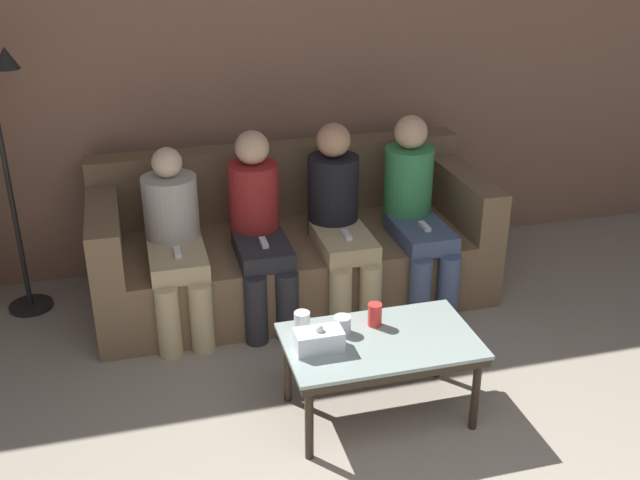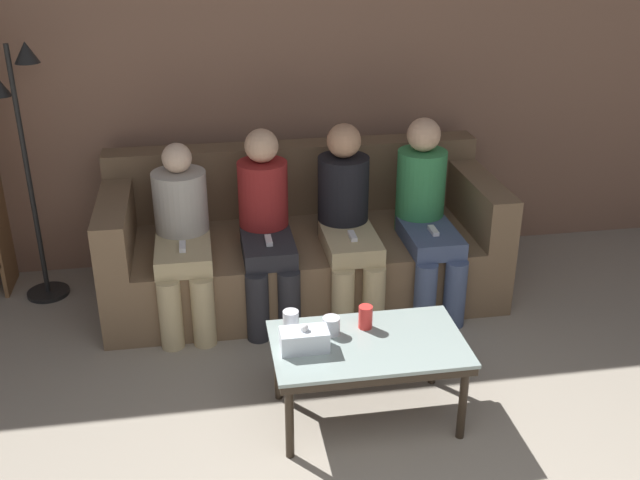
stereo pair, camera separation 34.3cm
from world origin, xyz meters
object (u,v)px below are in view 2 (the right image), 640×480
object	(u,v)px
seated_person_left_end	(182,232)
seated_person_mid_right	(347,216)
coffee_table	(368,350)
tissue_box	(304,340)
cup_near_right	(291,322)
seated_person_right_end	(426,211)
couch	(301,244)
seated_person_mid_left	(266,222)
cup_near_left	(331,326)
standing_lamp	(27,148)
cup_far_center	(365,317)

from	to	relation	value
seated_person_left_end	seated_person_mid_right	distance (m)	0.97
coffee_table	tissue_box	distance (m)	0.32
cup_near_right	seated_person_right_end	bearing A→B (deg)	46.09
couch	seated_person_mid_left	world-z (taller)	seated_person_mid_left
cup_near_left	cup_near_right	distance (m)	0.19
standing_lamp	seated_person_right_end	distance (m)	2.39
couch	tissue_box	distance (m)	1.40
seated_person_right_end	coffee_table	bearing A→B (deg)	-118.42
coffee_table	seated_person_left_end	xyz separation A→B (m)	(-0.84, 1.12, 0.17)
couch	seated_person_left_end	size ratio (longest dim) A/B	2.29
cup_near_right	tissue_box	bearing A→B (deg)	-73.68
cup_far_center	standing_lamp	xyz separation A→B (m)	(-1.72, 1.42, 0.49)
coffee_table	standing_lamp	size ratio (longest dim) A/B	0.57
coffee_table	seated_person_right_end	distance (m)	1.29
cup_near_right	seated_person_mid_left	bearing A→B (deg)	90.94
seated_person_mid_right	cup_near_left	bearing A→B (deg)	-105.29
couch	coffee_table	world-z (taller)	couch
standing_lamp	tissue_box	bearing A→B (deg)	-47.95
cup_near_left	seated_person_right_end	world-z (taller)	seated_person_right_end
cup_far_center	seated_person_left_end	bearing A→B (deg)	130.77
seated_person_left_end	seated_person_mid_right	xyz separation A→B (m)	(0.97, 0.00, 0.03)
cup_near_left	tissue_box	bearing A→B (deg)	-142.07
standing_lamp	cup_far_center	bearing A→B (deg)	-39.50
cup_far_center	standing_lamp	bearing A→B (deg)	140.50
seated_person_left_end	couch	bearing A→B (deg)	18.22
tissue_box	seated_person_right_end	size ratio (longest dim) A/B	0.20
cup_near_right	seated_person_mid_right	bearing A→B (deg)	64.75
seated_person_left_end	coffee_table	bearing A→B (deg)	-53.11
cup_near_right	tissue_box	xyz separation A→B (m)	(0.04, -0.15, -0.01)
cup_near_right	standing_lamp	bearing A→B (deg)	133.96
couch	seated_person_left_end	xyz separation A→B (m)	(-0.73, -0.24, 0.24)
coffee_table	standing_lamp	world-z (taller)	standing_lamp
coffee_table	cup_near_right	size ratio (longest dim) A/B	7.55
cup_near_right	seated_person_left_end	world-z (taller)	seated_person_left_end
cup_near_right	seated_person_left_end	size ratio (longest dim) A/B	0.11
seated_person_mid_left	seated_person_mid_right	distance (m)	0.48
couch	cup_far_center	size ratio (longest dim) A/B	20.92
tissue_box	seated_person_right_end	world-z (taller)	seated_person_right_end
cup_near_left	seated_person_mid_right	bearing A→B (deg)	74.71
cup_near_right	seated_person_right_end	distance (m)	1.37
cup_far_center	seated_person_mid_left	xyz separation A→B (m)	(-0.38, 1.00, 0.10)
cup_far_center	tissue_box	size ratio (longest dim) A/B	0.52
tissue_box	seated_person_mid_left	xyz separation A→B (m)	(-0.06, 1.14, 0.10)
cup_far_center	couch	bearing A→B (deg)	96.16
seated_person_mid_left	seated_person_mid_right	size ratio (longest dim) A/B	0.99
coffee_table	couch	bearing A→B (deg)	94.97
cup_near_right	couch	bearing A→B (deg)	79.61
standing_lamp	cup_near_left	bearing A→B (deg)	-43.00
seated_person_left_end	seated_person_right_end	size ratio (longest dim) A/B	0.93
cup_near_right	seated_person_mid_right	size ratio (longest dim) A/B	0.11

